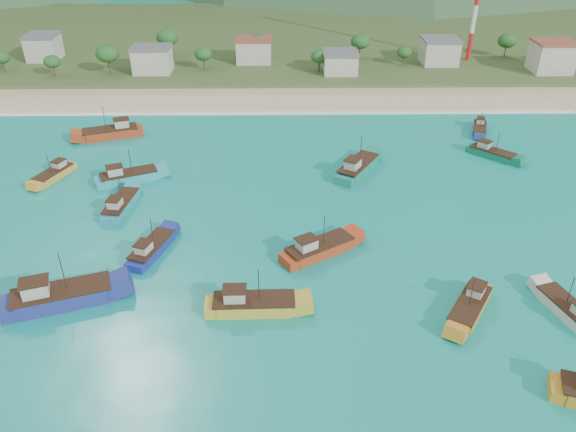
{
  "coord_description": "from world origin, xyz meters",
  "views": [
    {
      "loc": [
        2.45,
        -54.48,
        46.63
      ],
      "look_at": [
        3.37,
        18.0,
        3.0
      ],
      "focal_mm": 35.0,
      "sensor_mm": 36.0,
      "label": 1
    }
  ],
  "objects_px": {
    "boat_5": "(112,133)",
    "boat_12": "(357,168)",
    "boat_0": "(54,175)",
    "boat_11": "(479,129)",
    "boat_18": "(252,305)",
    "boat_23": "(152,250)",
    "boat_10": "(128,177)",
    "boat_8": "(121,206)",
    "boat_16": "(470,307)",
    "boat_7": "(60,297)",
    "boat_22": "(492,154)",
    "boat_2": "(569,311)",
    "boat_15": "(318,250)"
  },
  "relations": [
    {
      "from": "boat_5",
      "to": "boat_12",
      "type": "distance_m",
      "value": 52.52
    },
    {
      "from": "boat_0",
      "to": "boat_11",
      "type": "xyz_separation_m",
      "value": [
        83.93,
        20.75,
        -0.07
      ]
    },
    {
      "from": "boat_18",
      "to": "boat_23",
      "type": "relative_size",
      "value": 1.13
    },
    {
      "from": "boat_0",
      "to": "boat_10",
      "type": "xyz_separation_m",
      "value": [
        13.72,
        -1.67,
        0.22
      ]
    },
    {
      "from": "boat_8",
      "to": "boat_16",
      "type": "relative_size",
      "value": 1.05
    },
    {
      "from": "boat_7",
      "to": "boat_22",
      "type": "height_order",
      "value": "boat_7"
    },
    {
      "from": "boat_12",
      "to": "boat_22",
      "type": "bearing_deg",
      "value": 45.31
    },
    {
      "from": "boat_7",
      "to": "boat_8",
      "type": "distance_m",
      "value": 23.95
    },
    {
      "from": "boat_2",
      "to": "boat_8",
      "type": "xyz_separation_m",
      "value": [
        -61.98,
        26.94,
        0.04
      ]
    },
    {
      "from": "boat_15",
      "to": "boat_7",
      "type": "bearing_deg",
      "value": -104.8
    },
    {
      "from": "boat_5",
      "to": "boat_8",
      "type": "height_order",
      "value": "boat_5"
    },
    {
      "from": "boat_11",
      "to": "boat_16",
      "type": "bearing_deg",
      "value": 90.44
    },
    {
      "from": "boat_15",
      "to": "boat_22",
      "type": "distance_m",
      "value": 48.55
    },
    {
      "from": "boat_2",
      "to": "boat_7",
      "type": "bearing_deg",
      "value": 160.36
    },
    {
      "from": "boat_11",
      "to": "boat_12",
      "type": "bearing_deg",
      "value": 52.98
    },
    {
      "from": "boat_12",
      "to": "boat_16",
      "type": "height_order",
      "value": "boat_12"
    },
    {
      "from": "boat_22",
      "to": "boat_5",
      "type": "bearing_deg",
      "value": -54.29
    },
    {
      "from": "boat_22",
      "to": "boat_23",
      "type": "height_order",
      "value": "boat_23"
    },
    {
      "from": "boat_7",
      "to": "boat_11",
      "type": "distance_m",
      "value": 90.56
    },
    {
      "from": "boat_18",
      "to": "boat_22",
      "type": "distance_m",
      "value": 63.51
    },
    {
      "from": "boat_2",
      "to": "boat_15",
      "type": "distance_m",
      "value": 33.27
    },
    {
      "from": "boat_16",
      "to": "boat_23",
      "type": "relative_size",
      "value": 0.98
    },
    {
      "from": "boat_0",
      "to": "boat_18",
      "type": "bearing_deg",
      "value": 157.16
    },
    {
      "from": "boat_16",
      "to": "boat_8",
      "type": "bearing_deg",
      "value": 5.76
    },
    {
      "from": "boat_15",
      "to": "boat_16",
      "type": "relative_size",
      "value": 1.15
    },
    {
      "from": "boat_5",
      "to": "boat_7",
      "type": "relative_size",
      "value": 0.91
    },
    {
      "from": "boat_23",
      "to": "boat_10",
      "type": "bearing_deg",
      "value": 130.06
    },
    {
      "from": "boat_2",
      "to": "boat_10",
      "type": "distance_m",
      "value": 73.17
    },
    {
      "from": "boat_8",
      "to": "boat_10",
      "type": "height_order",
      "value": "boat_10"
    },
    {
      "from": "boat_11",
      "to": "boat_15",
      "type": "bearing_deg",
      "value": 69.33
    },
    {
      "from": "boat_23",
      "to": "boat_5",
      "type": "bearing_deg",
      "value": 130.44
    },
    {
      "from": "boat_2",
      "to": "boat_16",
      "type": "height_order",
      "value": "boat_16"
    },
    {
      "from": "boat_12",
      "to": "boat_23",
      "type": "height_order",
      "value": "boat_12"
    },
    {
      "from": "boat_16",
      "to": "boat_18",
      "type": "distance_m",
      "value": 27.26
    },
    {
      "from": "boat_7",
      "to": "boat_8",
      "type": "relative_size",
      "value": 1.35
    },
    {
      "from": "boat_2",
      "to": "boat_23",
      "type": "distance_m",
      "value": 56.27
    },
    {
      "from": "boat_7",
      "to": "boat_18",
      "type": "relative_size",
      "value": 1.23
    },
    {
      "from": "boat_7",
      "to": "boat_12",
      "type": "relative_size",
      "value": 1.15
    },
    {
      "from": "boat_5",
      "to": "boat_11",
      "type": "height_order",
      "value": "boat_5"
    },
    {
      "from": "boat_22",
      "to": "boat_23",
      "type": "bearing_deg",
      "value": -18.04
    },
    {
      "from": "boat_2",
      "to": "boat_5",
      "type": "distance_m",
      "value": 91.27
    },
    {
      "from": "boat_12",
      "to": "boat_22",
      "type": "relative_size",
      "value": 1.39
    },
    {
      "from": "boat_8",
      "to": "boat_18",
      "type": "height_order",
      "value": "boat_18"
    },
    {
      "from": "boat_12",
      "to": "boat_22",
      "type": "height_order",
      "value": "boat_12"
    },
    {
      "from": "boat_12",
      "to": "boat_15",
      "type": "relative_size",
      "value": 1.07
    },
    {
      "from": "boat_7",
      "to": "boat_0",
      "type": "bearing_deg",
      "value": -178.46
    },
    {
      "from": "boat_2",
      "to": "boat_7",
      "type": "distance_m",
      "value": 63.92
    },
    {
      "from": "boat_12",
      "to": "boat_22",
      "type": "xyz_separation_m",
      "value": [
        27.04,
        6.66,
        -0.29
      ]
    },
    {
      "from": "boat_0",
      "to": "boat_12",
      "type": "bearing_deg",
      "value": -156.89
    },
    {
      "from": "boat_0",
      "to": "boat_12",
      "type": "height_order",
      "value": "boat_12"
    }
  ]
}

